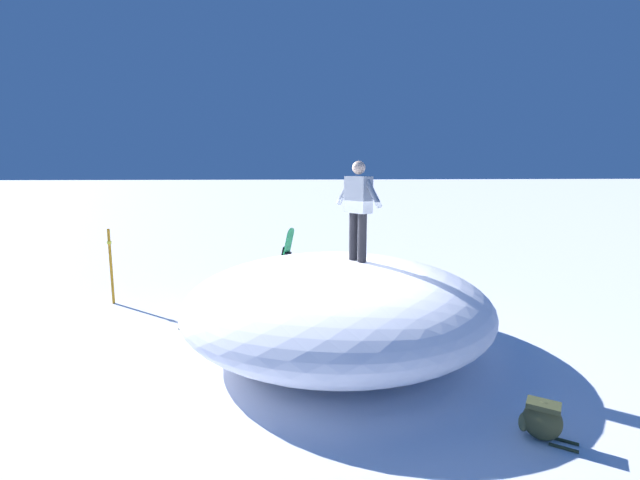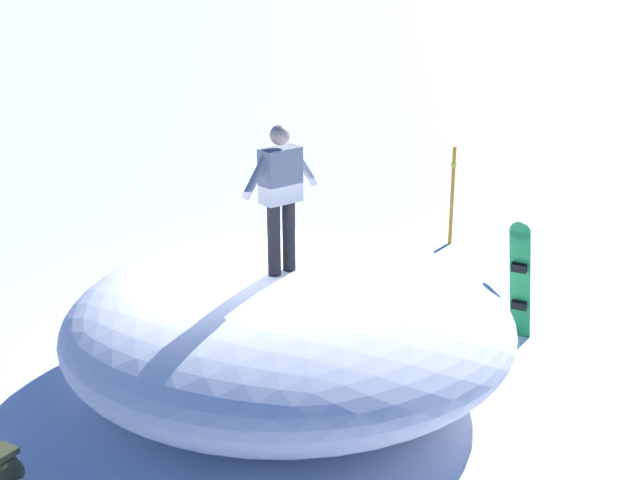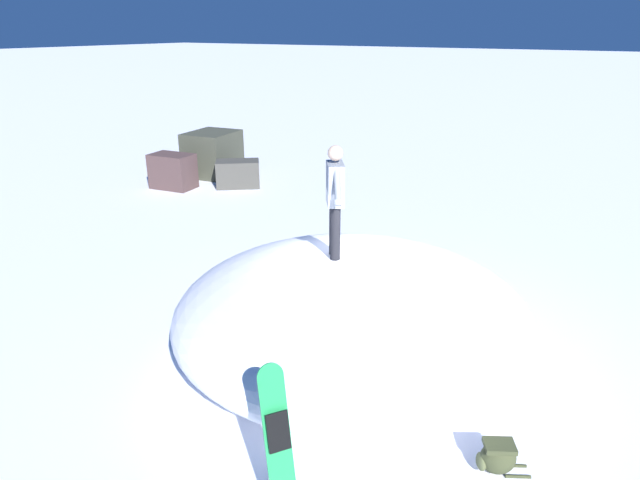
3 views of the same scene
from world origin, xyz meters
The scene contains 7 objects.
ground centered at (0.00, 0.00, 0.00)m, with size 240.00×240.00×0.00m, color white.
snow_mound centered at (0.01, 0.59, 0.76)m, with size 5.05×5.15×1.52m, color white.
snowboarder_standing centered at (0.35, 0.50, 2.43)m, with size 0.64×0.85×1.60m.
snowboard_primary_upright centered at (-0.78, 3.53, 0.87)m, with size 0.51×0.47×1.69m.
backpack_near centered at (1.96, -2.20, 0.23)m, with size 0.61×0.52×0.45m.
backpack_far centered at (-2.46, 1.79, 0.20)m, with size 0.61×0.48×0.39m.
trail_marker_pole centered at (-4.64, 3.55, 0.89)m, with size 0.10×0.10×1.70m.
Camera 1 is at (-0.94, -6.52, 3.00)m, focal length 24.97 mm.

